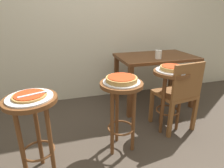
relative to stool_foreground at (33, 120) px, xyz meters
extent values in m
plane|color=#42382D|center=(0.88, -0.09, -0.55)|extent=(6.00, 6.00, 0.00)
cube|color=beige|center=(0.88, 1.56, 0.95)|extent=(6.00, 0.10, 3.00)
cylinder|color=brown|center=(0.00, 0.00, 0.17)|extent=(0.41, 0.41, 0.03)
cylinder|color=brown|center=(0.00, 0.13, -0.20)|extent=(0.04, 0.04, 0.70)
cylinder|color=brown|center=(-0.11, -0.06, -0.20)|extent=(0.04, 0.04, 0.70)
cylinder|color=brown|center=(0.11, -0.06, -0.20)|extent=(0.04, 0.04, 0.70)
torus|color=brown|center=(0.00, 0.00, -0.30)|extent=(0.27, 0.27, 0.02)
cylinder|color=silver|center=(0.00, 0.00, 0.19)|extent=(0.35, 0.35, 0.01)
cylinder|color=#B78442|center=(0.00, 0.00, 0.21)|extent=(0.25, 0.25, 0.01)
cylinder|color=red|center=(0.00, 0.00, 0.22)|extent=(0.22, 0.22, 0.01)
cylinder|color=brown|center=(0.78, 0.12, 0.17)|extent=(0.41, 0.41, 0.03)
cylinder|color=brown|center=(0.78, 0.25, -0.20)|extent=(0.04, 0.04, 0.70)
cylinder|color=brown|center=(0.67, 0.06, -0.20)|extent=(0.04, 0.04, 0.70)
cylinder|color=brown|center=(0.89, 0.06, -0.20)|extent=(0.04, 0.04, 0.70)
torus|color=brown|center=(0.78, 0.12, -0.30)|extent=(0.27, 0.27, 0.02)
cylinder|color=silver|center=(0.78, 0.12, 0.19)|extent=(0.35, 0.35, 0.01)
cylinder|color=tan|center=(0.78, 0.12, 0.22)|extent=(0.29, 0.29, 0.04)
cylinder|color=red|center=(0.78, 0.12, 0.24)|extent=(0.26, 0.26, 0.01)
cylinder|color=brown|center=(1.44, 0.32, 0.17)|extent=(0.41, 0.41, 0.03)
cylinder|color=brown|center=(1.44, 0.44, -0.20)|extent=(0.04, 0.04, 0.70)
cylinder|color=brown|center=(1.33, 0.25, -0.20)|extent=(0.04, 0.04, 0.70)
cylinder|color=brown|center=(1.55, 0.25, -0.20)|extent=(0.04, 0.04, 0.70)
torus|color=brown|center=(1.44, 0.32, -0.30)|extent=(0.27, 0.27, 0.02)
cylinder|color=silver|center=(1.44, 0.32, 0.19)|extent=(0.36, 0.36, 0.01)
cylinder|color=tan|center=(1.44, 0.32, 0.22)|extent=(0.26, 0.26, 0.04)
cylinder|color=red|center=(1.44, 0.32, 0.24)|extent=(0.23, 0.23, 0.01)
cube|color=#5B3319|center=(1.60, 0.99, 0.19)|extent=(1.10, 0.69, 0.04)
cube|color=#5B3319|center=(1.10, 0.70, -0.19)|extent=(0.06, 0.06, 0.72)
cube|color=#5B3319|center=(2.10, 0.70, -0.19)|extent=(0.06, 0.06, 0.72)
cube|color=#5B3319|center=(1.10, 1.28, -0.19)|extent=(0.06, 0.06, 0.72)
cube|color=#5B3319|center=(2.10, 1.28, -0.19)|extent=(0.06, 0.06, 0.72)
cylinder|color=silver|center=(1.54, 0.81, 0.26)|extent=(0.08, 0.08, 0.11)
cylinder|color=white|center=(1.63, 1.02, 0.25)|extent=(0.04, 0.04, 0.08)
cube|color=brown|center=(1.53, 0.35, -0.12)|extent=(0.45, 0.45, 0.04)
cube|color=brown|center=(1.55, 0.17, 0.10)|extent=(0.40, 0.08, 0.40)
cube|color=brown|center=(1.68, 0.55, -0.34)|extent=(0.04, 0.04, 0.42)
cube|color=brown|center=(1.32, 0.50, -0.34)|extent=(0.04, 0.04, 0.42)
cube|color=brown|center=(1.73, 0.19, -0.34)|extent=(0.04, 0.04, 0.42)
cube|color=brown|center=(1.37, 0.15, -0.34)|extent=(0.04, 0.04, 0.42)
cube|color=silver|center=(0.03, -0.02, 0.22)|extent=(0.22, 0.09, 0.01)
camera|label=1|loc=(0.22, -1.44, 0.80)|focal=30.72mm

